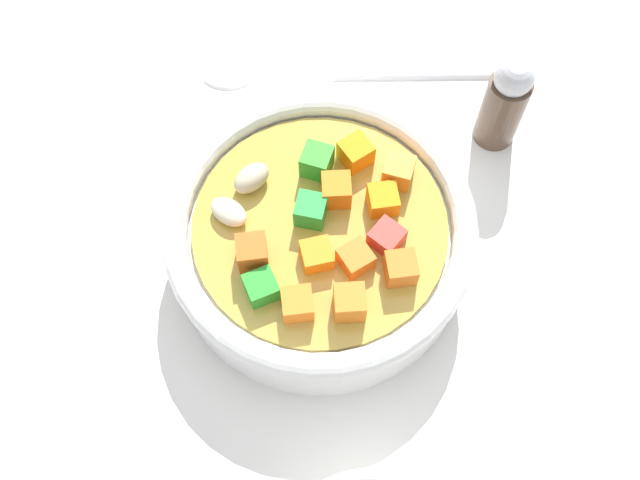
{
  "coord_description": "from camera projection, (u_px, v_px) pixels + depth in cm",
  "views": [
    {
      "loc": [
        12.93,
        14.88,
        45.32
      ],
      "look_at": [
        0.0,
        0.0,
        2.42
      ],
      "focal_mm": 43.01,
      "sensor_mm": 36.0,
      "label": 1
    }
  ],
  "objects": [
    {
      "name": "soup_bowl_main",
      "position": [
        320.0,
        237.0,
        0.47
      ],
      "size": [
        18.76,
        18.76,
        6.37
      ],
      "color": "white",
      "rests_on": "ground_plane"
    },
    {
      "name": "ground_plane",
      "position": [
        320.0,
        262.0,
        0.5
      ],
      "size": [
        140.0,
        140.0,
        2.0
      ],
      "primitive_type": "cube",
      "color": "silver"
    },
    {
      "name": "pepper_shaker",
      "position": [
        505.0,
        102.0,
        0.5
      ],
      "size": [
        2.84,
        2.84,
        7.78
      ],
      "color": "#4C3828",
      "rests_on": "ground_plane"
    },
    {
      "name": "spoon",
      "position": [
        340.0,
        73.0,
        0.55
      ],
      "size": [
        19.31,
        16.81,
        0.86
      ],
      "rotation": [
        0.0,
        0.0,
        5.58
      ],
      "color": "silver",
      "rests_on": "ground_plane"
    }
  ]
}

